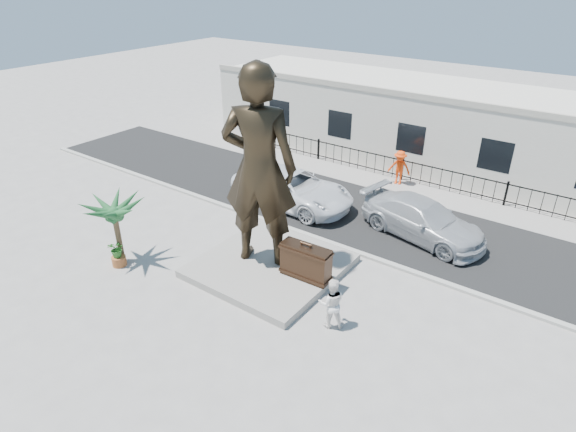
% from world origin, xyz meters
% --- Properties ---
extents(ground, '(100.00, 100.00, 0.00)m').
position_xyz_m(ground, '(0.00, 0.00, 0.00)').
color(ground, '#9E9991').
rests_on(ground, ground).
extents(street, '(40.00, 7.00, 0.01)m').
position_xyz_m(street, '(0.00, 8.00, 0.01)').
color(street, black).
rests_on(street, ground).
extents(curb, '(40.00, 0.25, 0.12)m').
position_xyz_m(curb, '(0.00, 4.50, 0.06)').
color(curb, '#A5A399').
rests_on(curb, ground).
extents(far_sidewalk, '(40.00, 2.50, 0.02)m').
position_xyz_m(far_sidewalk, '(0.00, 12.00, 0.01)').
color(far_sidewalk, '#9E9991').
rests_on(far_sidewalk, ground).
extents(plinth, '(5.20, 5.20, 0.30)m').
position_xyz_m(plinth, '(-0.50, 1.50, 0.15)').
color(plinth, gray).
rests_on(plinth, ground).
extents(fence, '(22.00, 0.10, 1.20)m').
position_xyz_m(fence, '(0.00, 12.80, 0.60)').
color(fence, black).
rests_on(fence, ground).
extents(building, '(28.00, 7.00, 4.40)m').
position_xyz_m(building, '(0.00, 17.00, 2.20)').
color(building, silver).
rests_on(building, ground).
extents(statue, '(3.28, 2.76, 7.66)m').
position_xyz_m(statue, '(-1.00, 1.59, 4.13)').
color(statue, black).
rests_on(statue, plinth).
extents(suitcase, '(1.93, 0.69, 1.34)m').
position_xyz_m(suitcase, '(1.18, 1.48, 0.97)').
color(suitcase, '#312015').
rests_on(suitcase, plinth).
extents(tourist, '(1.12, 1.07, 1.82)m').
position_xyz_m(tourist, '(3.18, 0.02, 0.91)').
color(tourist, white).
rests_on(tourist, ground).
extents(car_white, '(6.31, 3.02, 1.74)m').
position_xyz_m(car_white, '(-3.14, 6.73, 0.88)').
color(car_white, white).
rests_on(car_white, street).
extents(car_silver, '(6.04, 3.45, 1.65)m').
position_xyz_m(car_silver, '(3.32, 7.44, 0.83)').
color(car_silver, '#B6B8BB').
rests_on(car_silver, street).
extents(worker, '(1.31, 0.87, 1.88)m').
position_xyz_m(worker, '(0.08, 12.17, 0.96)').
color(worker, '#FF420D').
rests_on(worker, far_sidewalk).
extents(palm_tree, '(1.80, 1.80, 3.20)m').
position_xyz_m(palm_tree, '(-5.73, -1.55, 0.00)').
color(palm_tree, '#1B4C24').
rests_on(palm_tree, ground).
extents(planter, '(0.56, 0.56, 0.40)m').
position_xyz_m(planter, '(-5.56, -1.83, 0.20)').
color(planter, '#A1572A').
rests_on(planter, ground).
extents(shrub, '(0.76, 0.71, 0.71)m').
position_xyz_m(shrub, '(-5.56, -1.83, 0.75)').
color(shrub, '#286922').
rests_on(shrub, planter).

